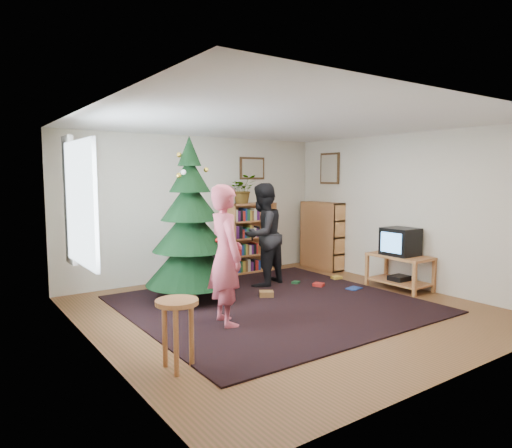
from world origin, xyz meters
TOP-DOWN VIEW (x-y plane):
  - floor at (0.00, 0.00)m, footprint 5.00×5.00m
  - ceiling at (0.00, 0.00)m, footprint 5.00×5.00m
  - wall_back at (0.00, 2.50)m, footprint 5.00×0.02m
  - wall_front at (0.00, -2.50)m, footprint 5.00×0.02m
  - wall_left at (-2.50, 0.00)m, footprint 0.02×5.00m
  - wall_right at (2.50, 0.00)m, footprint 0.02×5.00m
  - rug at (0.00, 0.30)m, footprint 3.80×3.60m
  - window_pane at (-2.47, 0.60)m, footprint 0.04×1.20m
  - curtain at (-2.43, 1.30)m, footprint 0.06×0.35m
  - picture_back at (1.15, 2.48)m, footprint 0.55×0.03m
  - picture_right at (2.48, 1.75)m, footprint 0.03×0.50m
  - christmas_tree at (-0.83, 1.16)m, footprint 1.31×1.31m
  - bookshelf_back at (1.05, 2.34)m, footprint 0.95×0.30m
  - bookshelf_right at (2.34, 1.80)m, footprint 0.30×0.95m
  - tv_stand at (2.22, -0.14)m, footprint 0.55×0.98m
  - crt_tv at (2.22, -0.14)m, footprint 0.46×0.50m
  - armchair at (-0.17, 2.11)m, footprint 0.56×0.56m
  - stool at (-2.02, -0.91)m, footprint 0.40×0.40m
  - person_standing at (-0.98, -0.06)m, footprint 0.50×0.68m
  - person_by_chair at (0.55, 1.30)m, footprint 0.98×0.87m
  - potted_plant at (0.85, 2.34)m, footprint 0.58×0.54m
  - table_lamp at (1.35, 2.34)m, footprint 0.22×0.22m
  - floor_clutter at (1.17, 0.70)m, footprint 1.90×1.02m

SIDE VIEW (x-z plane):
  - floor at x=0.00m, z-range 0.00..0.00m
  - rug at x=0.00m, z-range 0.00..0.02m
  - floor_clutter at x=1.17m, z-range 0.00..0.08m
  - tv_stand at x=2.22m, z-range 0.05..0.60m
  - armchair at x=-0.17m, z-range 0.03..0.96m
  - stool at x=-2.02m, z-range 0.18..0.85m
  - bookshelf_back at x=1.05m, z-range 0.01..1.31m
  - bookshelf_right at x=2.34m, z-range 0.01..1.31m
  - crt_tv at x=2.22m, z-range 0.55..0.99m
  - person_by_chair at x=0.55m, z-range 0.00..1.69m
  - person_standing at x=-0.98m, z-range 0.00..1.71m
  - christmas_tree at x=-0.83m, z-range -0.20..2.17m
  - wall_back at x=0.00m, z-range 0.00..2.50m
  - wall_front at x=0.00m, z-range 0.00..2.50m
  - wall_left at x=-2.50m, z-range 0.00..2.50m
  - wall_right at x=2.50m, z-range 0.00..2.50m
  - window_pane at x=-2.47m, z-range 0.80..2.20m
  - curtain at x=-2.43m, z-range 0.70..2.30m
  - table_lamp at x=1.35m, z-range 1.35..1.65m
  - potted_plant at x=0.85m, z-range 1.30..1.83m
  - picture_back at x=1.15m, z-range 1.74..2.16m
  - picture_right at x=2.48m, z-range 1.65..2.25m
  - ceiling at x=0.00m, z-range 2.50..2.50m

